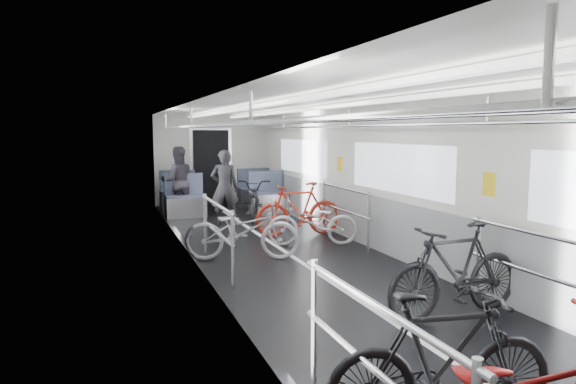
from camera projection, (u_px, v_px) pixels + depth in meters
name	position (u px, v px, depth m)	size (l,w,h in m)	color
car_shell	(270.00, 179.00, 9.03)	(3.02, 14.01, 2.41)	black
bike_left_mid	(442.00, 362.00, 3.33)	(0.45, 1.58, 0.95)	black
bike_left_far	(242.00, 230.00, 7.84)	(0.61, 1.75, 0.92)	#A6A6AB
bike_right_near	(456.00, 270.00, 5.40)	(0.48, 1.69, 1.01)	black
bike_right_mid	(313.00, 222.00, 8.84)	(0.54, 1.56, 0.82)	#B9B9BE
bike_right_far	(299.00, 209.00, 9.67)	(0.48, 1.68, 1.01)	#B52716
bike_aisle	(255.00, 201.00, 10.95)	(0.65, 1.87, 0.98)	black
person_standing	(225.00, 187.00, 10.79)	(0.58, 0.38, 1.59)	black
person_seated	(178.00, 181.00, 11.98)	(0.79, 0.61, 1.62)	#2F2A32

